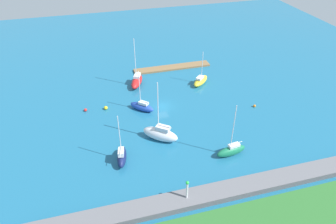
{
  "coord_description": "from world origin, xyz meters",
  "views": [
    {
      "loc": [
        15.09,
        59.55,
        41.04
      ],
      "look_at": [
        0.0,
        4.7,
        1.5
      ],
      "focal_mm": 32.71,
      "sensor_mm": 36.0,
      "label": 1
    }
  ],
  "objects_px": {
    "sailboat_yellow_far_north": "(201,81)",
    "sailboat_green_outer_mooring": "(231,150)",
    "sailboat_white_mid_basin": "(160,134)",
    "sailboat_blue_by_breakwater": "(142,106)",
    "pier_dock": "(172,67)",
    "sailboat_navy_west_end": "(122,156)",
    "harbor_beacon": "(187,188)",
    "mooring_buoy_red": "(85,110)",
    "sailboat_red_far_south": "(137,81)",
    "mooring_buoy_orange": "(254,106)",
    "mooring_buoy_yellow": "(106,108)"
  },
  "relations": [
    {
      "from": "sailboat_white_mid_basin",
      "to": "sailboat_navy_west_end",
      "type": "distance_m",
      "value": 9.62
    },
    {
      "from": "mooring_buoy_orange",
      "to": "mooring_buoy_red",
      "type": "relative_size",
      "value": 0.86
    },
    {
      "from": "sailboat_green_outer_mooring",
      "to": "sailboat_blue_by_breakwater",
      "type": "xyz_separation_m",
      "value": [
        13.64,
        -19.84,
        -0.1
      ]
    },
    {
      "from": "sailboat_navy_west_end",
      "to": "mooring_buoy_yellow",
      "type": "relative_size",
      "value": 11.66
    },
    {
      "from": "sailboat_red_far_south",
      "to": "mooring_buoy_yellow",
      "type": "xyz_separation_m",
      "value": [
        9.31,
        9.47,
        -0.82
      ]
    },
    {
      "from": "sailboat_navy_west_end",
      "to": "mooring_buoy_orange",
      "type": "xyz_separation_m",
      "value": [
        -33.43,
        -10.11,
        -0.97
      ]
    },
    {
      "from": "sailboat_yellow_far_north",
      "to": "sailboat_navy_west_end",
      "type": "height_order",
      "value": "sailboat_navy_west_end"
    },
    {
      "from": "sailboat_green_outer_mooring",
      "to": "harbor_beacon",
      "type": "bearing_deg",
      "value": 28.42
    },
    {
      "from": "mooring_buoy_orange",
      "to": "sailboat_blue_by_breakwater",
      "type": "bearing_deg",
      "value": -12.58
    },
    {
      "from": "sailboat_navy_west_end",
      "to": "mooring_buoy_yellow",
      "type": "xyz_separation_m",
      "value": [
        1.18,
        -18.54,
        -0.84
      ]
    },
    {
      "from": "sailboat_navy_west_end",
      "to": "sailboat_green_outer_mooring",
      "type": "bearing_deg",
      "value": -88.92
    },
    {
      "from": "harbor_beacon",
      "to": "sailboat_green_outer_mooring",
      "type": "xyz_separation_m",
      "value": [
        -11.94,
        -8.58,
        -2.25
      ]
    },
    {
      "from": "sailboat_white_mid_basin",
      "to": "sailboat_navy_west_end",
      "type": "bearing_deg",
      "value": 64.7
    },
    {
      "from": "sailboat_blue_by_breakwater",
      "to": "mooring_buoy_orange",
      "type": "distance_m",
      "value": 27.01
    },
    {
      "from": "pier_dock",
      "to": "sailboat_blue_by_breakwater",
      "type": "xyz_separation_m",
      "value": [
        12.93,
        19.18,
        0.77
      ]
    },
    {
      "from": "pier_dock",
      "to": "sailboat_green_outer_mooring",
      "type": "height_order",
      "value": "sailboat_green_outer_mooring"
    },
    {
      "from": "sailboat_red_far_south",
      "to": "sailboat_yellow_far_north",
      "type": "bearing_deg",
      "value": 101.13
    },
    {
      "from": "sailboat_yellow_far_north",
      "to": "sailboat_blue_by_breakwater",
      "type": "distance_m",
      "value": 19.5
    },
    {
      "from": "sailboat_blue_by_breakwater",
      "to": "mooring_buoy_red",
      "type": "distance_m",
      "value": 13.33
    },
    {
      "from": "sailboat_red_far_south",
      "to": "mooring_buoy_orange",
      "type": "bearing_deg",
      "value": 78.95
    },
    {
      "from": "sailboat_red_far_south",
      "to": "pier_dock",
      "type": "bearing_deg",
      "value": 145.35
    },
    {
      "from": "pier_dock",
      "to": "sailboat_navy_west_end",
      "type": "height_order",
      "value": "sailboat_navy_west_end"
    },
    {
      "from": "mooring_buoy_orange",
      "to": "sailboat_white_mid_basin",
      "type": "bearing_deg",
      "value": 13.21
    },
    {
      "from": "sailboat_navy_west_end",
      "to": "mooring_buoy_yellow",
      "type": "bearing_deg",
      "value": 15.24
    },
    {
      "from": "sailboat_yellow_far_north",
      "to": "sailboat_green_outer_mooring",
      "type": "distance_m",
      "value": 28.27
    },
    {
      "from": "harbor_beacon",
      "to": "sailboat_red_far_south",
      "type": "distance_m",
      "value": 40.49
    },
    {
      "from": "sailboat_green_outer_mooring",
      "to": "mooring_buoy_orange",
      "type": "relative_size",
      "value": 18.63
    },
    {
      "from": "sailboat_red_far_south",
      "to": "harbor_beacon",
      "type": "bearing_deg",
      "value": 25.16
    },
    {
      "from": "sailboat_green_outer_mooring",
      "to": "mooring_buoy_yellow",
      "type": "xyz_separation_m",
      "value": [
        21.9,
        -22.39,
        -0.68
      ]
    },
    {
      "from": "harbor_beacon",
      "to": "mooring_buoy_yellow",
      "type": "height_order",
      "value": "harbor_beacon"
    },
    {
      "from": "harbor_beacon",
      "to": "sailboat_green_outer_mooring",
      "type": "distance_m",
      "value": 14.87
    },
    {
      "from": "sailboat_yellow_far_north",
      "to": "mooring_buoy_red",
      "type": "xyz_separation_m",
      "value": [
        30.68,
        5.09,
        -0.66
      ]
    },
    {
      "from": "sailboat_white_mid_basin",
      "to": "sailboat_green_outer_mooring",
      "type": "xyz_separation_m",
      "value": [
        -12.11,
        8.13,
        -0.42
      ]
    },
    {
      "from": "sailboat_yellow_far_north",
      "to": "mooring_buoy_red",
      "type": "relative_size",
      "value": 12.65
    },
    {
      "from": "sailboat_red_far_south",
      "to": "mooring_buoy_yellow",
      "type": "distance_m",
      "value": 13.3
    },
    {
      "from": "pier_dock",
      "to": "sailboat_red_far_south",
      "type": "xyz_separation_m",
      "value": [
        11.87,
        7.17,
        1.0
      ]
    },
    {
      "from": "sailboat_red_far_south",
      "to": "mooring_buoy_red",
      "type": "bearing_deg",
      "value": -33.15
    },
    {
      "from": "sailboat_red_far_south",
      "to": "sailboat_blue_by_breakwater",
      "type": "xyz_separation_m",
      "value": [
        1.06,
        12.02,
        -0.24
      ]
    },
    {
      "from": "sailboat_yellow_far_north",
      "to": "mooring_buoy_yellow",
      "type": "relative_size",
      "value": 10.33
    },
    {
      "from": "sailboat_blue_by_breakwater",
      "to": "mooring_buoy_yellow",
      "type": "bearing_deg",
      "value": 25.9
    },
    {
      "from": "sailboat_yellow_far_north",
      "to": "mooring_buoy_red",
      "type": "height_order",
      "value": "sailboat_yellow_far_north"
    },
    {
      "from": "pier_dock",
      "to": "sailboat_yellow_far_north",
      "type": "distance_m",
      "value": 12.06
    },
    {
      "from": "sailboat_yellow_far_north",
      "to": "sailboat_green_outer_mooring",
      "type": "xyz_separation_m",
      "value": [
        4.07,
        27.98,
        0.11
      ]
    },
    {
      "from": "mooring_buoy_yellow",
      "to": "sailboat_red_far_south",
      "type": "bearing_deg",
      "value": -134.53
    },
    {
      "from": "pier_dock",
      "to": "sailboat_navy_west_end",
      "type": "xyz_separation_m",
      "value": [
        20.01,
        35.17,
        1.03
      ]
    },
    {
      "from": "sailboat_yellow_far_north",
      "to": "sailboat_red_far_south",
      "type": "height_order",
      "value": "sailboat_red_far_south"
    },
    {
      "from": "sailboat_navy_west_end",
      "to": "sailboat_red_far_south",
      "type": "relative_size",
      "value": 0.78
    },
    {
      "from": "sailboat_white_mid_basin",
      "to": "mooring_buoy_orange",
      "type": "distance_m",
      "value": 25.52
    },
    {
      "from": "sailboat_white_mid_basin",
      "to": "sailboat_blue_by_breakwater",
      "type": "height_order",
      "value": "sailboat_white_mid_basin"
    },
    {
      "from": "sailboat_blue_by_breakwater",
      "to": "sailboat_yellow_far_north",
      "type": "bearing_deg",
      "value": -112.26
    }
  ]
}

